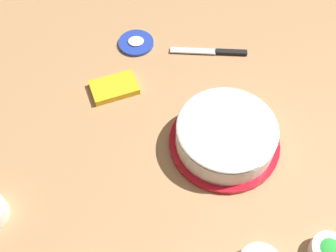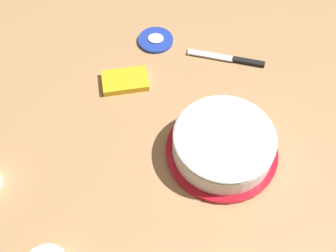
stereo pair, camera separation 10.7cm
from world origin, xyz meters
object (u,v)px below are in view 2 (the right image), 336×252
spreading_knife (233,59)px  frosting_tub_lid (155,40)px  frosted_cake (223,144)px  candy_box_lower (125,81)px

spreading_knife → frosting_tub_lid: bearing=167.6°
frosted_cake → frosting_tub_lid: (-0.23, 0.38, -0.04)m
frosted_cake → spreading_knife: bearing=86.4°
spreading_knife → candy_box_lower: (-0.31, -0.12, 0.00)m
frosting_tub_lid → spreading_knife: size_ratio=0.47×
frosting_tub_lid → candy_box_lower: candy_box_lower is taller
frosted_cake → frosting_tub_lid: size_ratio=2.63×
frosting_tub_lid → frosted_cake: bearing=-59.4°
frosted_cake → spreading_knife: 0.33m
frosting_tub_lid → candy_box_lower: (-0.06, -0.18, 0.00)m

